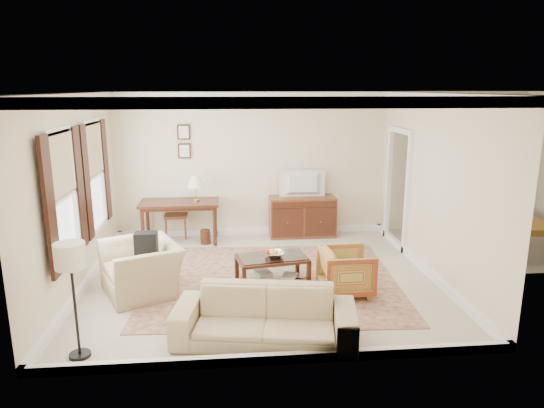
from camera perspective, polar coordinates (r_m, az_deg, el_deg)
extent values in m
cube|color=beige|center=(7.84, -1.26, -8.75)|extent=(5.50, 5.00, 0.01)
cube|color=white|center=(7.25, -1.38, 12.96)|extent=(5.50, 5.00, 0.01)
cube|color=beige|center=(9.87, -2.37, 4.65)|extent=(5.50, 0.01, 2.90)
cube|color=beige|center=(5.00, 0.75, -4.20)|extent=(5.50, 0.01, 2.90)
cube|color=beige|center=(7.72, -22.12, 1.16)|extent=(0.01, 5.00, 2.90)
cube|color=beige|center=(8.08, 18.53, 1.97)|extent=(0.01, 5.00, 2.90)
cube|color=beige|center=(10.09, 23.13, -4.72)|extent=(3.00, 2.70, 0.01)
cube|color=#581D24|center=(7.75, -0.03, -8.97)|extent=(4.05, 3.53, 0.01)
cube|color=#3B1B10|center=(9.55, -10.83, 0.14)|extent=(1.51, 0.76, 0.05)
cylinder|color=#3B1B10|center=(9.46, -14.96, -2.80)|extent=(0.07, 0.07, 0.77)
cylinder|color=#3B1B10|center=(9.33, -6.75, -2.65)|extent=(0.07, 0.07, 0.77)
cylinder|color=#3B1B10|center=(10.03, -14.42, -1.85)|extent=(0.07, 0.07, 0.77)
cylinder|color=#3B1B10|center=(9.90, -6.68, -1.70)|extent=(0.07, 0.07, 0.77)
cube|color=brown|center=(9.91, 3.58, -1.48)|extent=(1.33, 0.51, 0.82)
imported|color=black|center=(9.70, 3.67, 3.35)|extent=(0.88, 0.51, 0.12)
cube|color=#3B1B10|center=(7.50, 0.02, -6.42)|extent=(1.15, 0.79, 0.04)
cube|color=silver|center=(7.49, 0.02, -6.18)|extent=(1.08, 0.72, 0.01)
cube|color=silver|center=(7.59, 0.02, -8.28)|extent=(1.06, 0.70, 0.02)
cube|color=#3B1B10|center=(7.21, -3.30, -9.04)|extent=(0.07, 0.07, 0.41)
cube|color=#3B1B10|center=(7.46, 4.35, -8.26)|extent=(0.07, 0.07, 0.41)
cube|color=#3B1B10|center=(7.73, -4.16, -7.48)|extent=(0.07, 0.07, 0.41)
cube|color=#3B1B10|center=(7.96, 3.01, -6.82)|extent=(0.07, 0.07, 0.41)
imported|color=silver|center=(7.45, 0.32, -5.81)|extent=(0.42, 0.42, 0.10)
imported|color=brown|center=(7.57, -1.77, -8.14)|extent=(0.27, 0.14, 0.38)
imported|color=brown|center=(7.51, 1.26, -8.36)|extent=(0.27, 0.11, 0.38)
imported|color=#963B20|center=(7.26, 8.73, -7.60)|extent=(0.70, 0.74, 0.75)
imported|color=#C3B583|center=(7.42, -15.14, -6.38)|extent=(1.16, 1.37, 1.01)
cube|color=black|center=(7.30, -14.58, -4.58)|extent=(0.38, 0.38, 0.40)
imported|color=#C3B583|center=(5.89, -0.85, -12.15)|extent=(2.23, 0.98, 0.84)
cylinder|color=black|center=(6.16, -21.65, -16.17)|extent=(0.24, 0.24, 0.04)
cylinder|color=black|center=(5.91, -22.13, -11.41)|extent=(0.03, 0.03, 1.14)
cylinder|color=silver|center=(5.68, -22.69, -5.62)|extent=(0.33, 0.33, 0.28)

